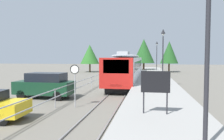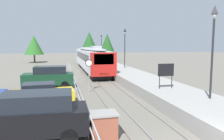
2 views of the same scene
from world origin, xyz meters
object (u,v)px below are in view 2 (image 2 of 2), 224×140
Objects in this scene: parked_suv_dark_green at (49,77)px; parked_hatchback_yellow at (42,94)px; commuter_train at (91,57)px; platform_lamp_near_end at (213,34)px; speed_limit_sign at (89,67)px; brick_utility_cabinet at (103,125)px; platform_lamp_far_end at (101,42)px; platform_notice_board at (166,71)px; platform_lamp_mid_platform at (125,40)px; parked_suv_black at (34,116)px.

parked_hatchback_yellow is at bearing -91.00° from parked_suv_dark_green.
platform_lamp_near_end reaches higher than commuter_train.
speed_limit_sign is at bearing 44.26° from parked_hatchback_yellow.
brick_utility_cabinet is 6.58m from parked_hatchback_yellow.
commuter_train is at bearing 64.62° from parked_suv_dark_green.
brick_utility_cabinet is at bearing -62.72° from parked_hatchback_yellow.
speed_limit_sign is 2.32× the size of brick_utility_cabinet.
parked_suv_dark_green is at bearing 89.00° from parked_hatchback_yellow.
parked_hatchback_yellow is at bearing 157.88° from platform_lamp_near_end.
platform_lamp_far_end is 28.54m from speed_limit_sign.
platform_lamp_far_end is at bearing 72.92° from commuter_train.
speed_limit_sign is (-6.19, -27.75, -2.50)m from platform_lamp_far_end.
parked_suv_dark_green is at bearing -111.08° from platform_lamp_far_end.
commuter_train is 3.93× the size of platform_lamp_near_end.
speed_limit_sign is 0.60× the size of parked_suv_dark_green.
commuter_train is at bearing 72.46° from parked_hatchback_yellow.
platform_lamp_far_end is 37.90m from brick_utility_cabinet.
commuter_train is 18.82m from platform_notice_board.
commuter_train is at bearing 83.64° from brick_utility_cabinet.
platform_notice_board is at bearing -39.20° from parked_suv_dark_green.
platform_lamp_near_end reaches higher than speed_limit_sign.
commuter_train is 5.13× the size of parked_hatchback_yellow.
platform_lamp_near_end is 4.24m from platform_notice_board.
platform_lamp_mid_platform is at bearing 54.41° from parked_hatchback_yellow.
platform_lamp_near_end is at bearing -90.00° from platform_lamp_mid_platform.
platform_notice_board is 0.64× the size of speed_limit_sign.
parked_hatchback_yellow is 0.88× the size of parked_suv_dark_green.
platform_lamp_far_end is (0.00, 35.20, 0.00)m from platform_lamp_near_end.
platform_lamp_near_end is 1.00× the size of platform_lamp_mid_platform.
brick_utility_cabinet is at bearing -9.32° from parked_suv_black.
commuter_train reaches higher than parked_suv_black.
brick_utility_cabinet is 12.40m from parked_suv_dark_green.
parked_suv_black reaches higher than brick_utility_cabinet.
parked_hatchback_yellow is (-8.57, 0.70, -1.40)m from platform_notice_board.
platform_lamp_mid_platform reaches higher than commuter_train.
commuter_train is 11.68× the size of platform_notice_board.
parked_hatchback_yellow is at bearing -107.35° from platform_lamp_far_end.
speed_limit_sign is at bearing 129.73° from platform_lamp_near_end.
parked_suv_black is (-8.46, -4.67, -1.13)m from platform_notice_board.
platform_lamp_near_end and platform_lamp_mid_platform have the same top height.
platform_lamp_mid_platform is at bearing 58.65° from speed_limit_sign.
platform_notice_board is 0.39× the size of parked_suv_black.
parked_suv_black is (-3.46, -8.84, -1.06)m from speed_limit_sign.
platform_lamp_near_end reaches higher than platform_notice_board.
brick_utility_cabinet is (-6.74, -19.47, -4.05)m from platform_lamp_mid_platform.
platform_lamp_mid_platform is at bearing 37.62° from parked_suv_dark_green.
platform_lamp_mid_platform is 1.15× the size of parked_suv_dark_green.
speed_limit_sign reaches higher than brick_utility_cabinet.
commuter_train reaches higher than parked_suv_dark_green.
parked_suv_black is at bearing -88.84° from parked_hatchback_yellow.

